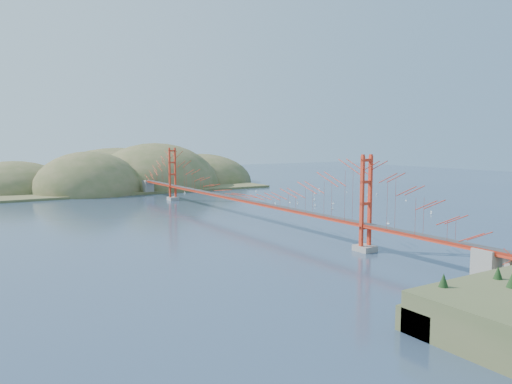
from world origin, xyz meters
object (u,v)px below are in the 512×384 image
sailboat_2 (332,209)px  sailboat_1 (333,203)px  sailboat_0 (388,223)px  bridge (240,177)px  fort (507,280)px

sailboat_2 → sailboat_1: bearing=48.5°
sailboat_2 → sailboat_0: sailboat_2 is taller
bridge → sailboat_2: (20.51, -0.23, -6.85)m
bridge → fort: (0.40, -47.98, -6.34)m
sailboat_1 → sailboat_2: bearing=-131.5°
bridge → fort: bridge is taller
sailboat_0 → fort: bearing=-119.1°
sailboat_1 → sailboat_0: 25.84m
sailboat_1 → sailboat_0: bearing=-110.8°
bridge → sailboat_2: size_ratio=132.88×
bridge → sailboat_0: bridge is taller
sailboat_1 → sailboat_0: size_ratio=1.12×
fort → sailboat_0: size_ratio=5.58×
sailboat_0 → bridge: bearing=134.5°
bridge → fort: 48.40m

